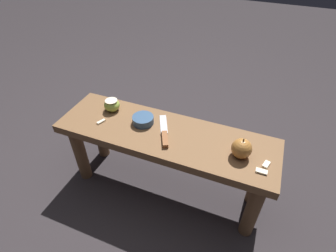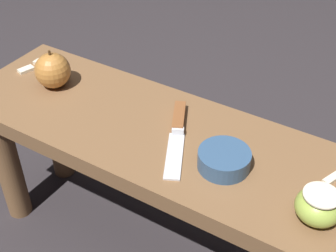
{
  "view_description": "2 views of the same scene",
  "coord_description": "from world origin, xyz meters",
  "px_view_note": "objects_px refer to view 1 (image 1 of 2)",
  "views": [
    {
      "loc": [
        0.35,
        -0.83,
        1.2
      ],
      "look_at": [
        0.01,
        0.01,
        0.44
      ],
      "focal_mm": 28.0,
      "sensor_mm": 36.0,
      "label": 1
    },
    {
      "loc": [
        -0.37,
        0.64,
        1.02
      ],
      "look_at": [
        0.01,
        0.01,
        0.44
      ],
      "focal_mm": 50.0,
      "sensor_mm": 36.0,
      "label": 2
    }
  ],
  "objects_px": {
    "apple_cut": "(112,105)",
    "bowl": "(143,120)",
    "wooden_bench": "(165,146)",
    "apple_whole": "(242,148)",
    "knife": "(165,135)"
  },
  "relations": [
    {
      "from": "apple_cut",
      "to": "bowl",
      "type": "relative_size",
      "value": 0.78
    },
    {
      "from": "wooden_bench",
      "to": "apple_whole",
      "type": "xyz_separation_m",
      "value": [
        0.35,
        -0.02,
        0.13
      ]
    },
    {
      "from": "apple_whole",
      "to": "apple_cut",
      "type": "height_order",
      "value": "apple_whole"
    },
    {
      "from": "apple_cut",
      "to": "bowl",
      "type": "bearing_deg",
      "value": -10.33
    },
    {
      "from": "wooden_bench",
      "to": "apple_cut",
      "type": "bearing_deg",
      "value": 168.73
    },
    {
      "from": "wooden_bench",
      "to": "knife",
      "type": "height_order",
      "value": "knife"
    },
    {
      "from": "wooden_bench",
      "to": "apple_cut",
      "type": "distance_m",
      "value": 0.34
    },
    {
      "from": "apple_whole",
      "to": "apple_cut",
      "type": "bearing_deg",
      "value": 173.14
    },
    {
      "from": "wooden_bench",
      "to": "bowl",
      "type": "bearing_deg",
      "value": 167.27
    },
    {
      "from": "wooden_bench",
      "to": "bowl",
      "type": "height_order",
      "value": "bowl"
    },
    {
      "from": "knife",
      "to": "bowl",
      "type": "relative_size",
      "value": 2.15
    },
    {
      "from": "knife",
      "to": "apple_cut",
      "type": "bearing_deg",
      "value": 49.46
    },
    {
      "from": "bowl",
      "to": "apple_cut",
      "type": "bearing_deg",
      "value": 169.67
    },
    {
      "from": "knife",
      "to": "apple_whole",
      "type": "relative_size",
      "value": 2.3
    },
    {
      "from": "wooden_bench",
      "to": "apple_cut",
      "type": "xyz_separation_m",
      "value": [
        -0.31,
        0.06,
        0.11
      ]
    }
  ]
}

